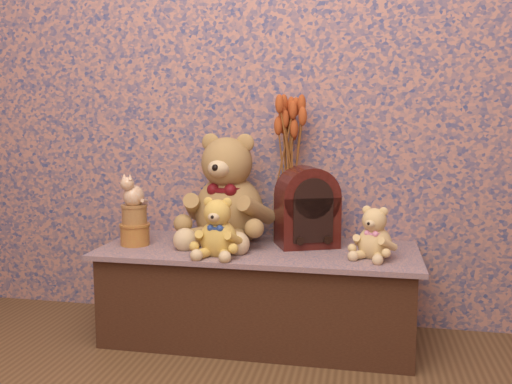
# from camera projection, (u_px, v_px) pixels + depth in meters

# --- Properties ---
(display_shelf) EXTENTS (1.30, 0.53, 0.39)m
(display_shelf) POSITION_uv_depth(u_px,v_px,m) (258.00, 293.00, 2.31)
(display_shelf) COLOR navy
(display_shelf) RESTS_ON ground
(teddy_large) EXTENTS (0.45, 0.52, 0.50)m
(teddy_large) POSITION_uv_depth(u_px,v_px,m) (229.00, 184.00, 2.38)
(teddy_large) COLOR #A17D3E
(teddy_large) RESTS_ON display_shelf
(teddy_medium) EXTENTS (0.20, 0.24, 0.25)m
(teddy_medium) POSITION_uv_depth(u_px,v_px,m) (218.00, 224.00, 2.15)
(teddy_medium) COLOR #B68A33
(teddy_medium) RESTS_ON display_shelf
(teddy_small) EXTENTS (0.24, 0.25, 0.22)m
(teddy_small) POSITION_uv_depth(u_px,v_px,m) (375.00, 230.00, 2.11)
(teddy_small) COLOR tan
(teddy_small) RESTS_ON display_shelf
(cathedral_radio) EXTENTS (0.29, 0.26, 0.33)m
(cathedral_radio) POSITION_uv_depth(u_px,v_px,m) (307.00, 206.00, 2.30)
(cathedral_radio) COLOR #37100A
(cathedral_radio) RESTS_ON display_shelf
(ceramic_vase) EXTENTS (0.14, 0.14, 0.21)m
(ceramic_vase) POSITION_uv_depth(u_px,v_px,m) (288.00, 217.00, 2.39)
(ceramic_vase) COLOR tan
(ceramic_vase) RESTS_ON display_shelf
(dried_stalks) EXTENTS (0.22, 0.22, 0.43)m
(dried_stalks) POSITION_uv_depth(u_px,v_px,m) (288.00, 144.00, 2.35)
(dried_stalks) COLOR #AE441B
(dried_stalks) RESTS_ON ceramic_vase
(biscuit_tin_lower) EXTENTS (0.16, 0.16, 0.09)m
(biscuit_tin_lower) POSITION_uv_depth(u_px,v_px,m) (135.00, 235.00, 2.33)
(biscuit_tin_lower) COLOR gold
(biscuit_tin_lower) RESTS_ON display_shelf
(biscuit_tin_upper) EXTENTS (0.13, 0.13, 0.08)m
(biscuit_tin_upper) POSITION_uv_depth(u_px,v_px,m) (134.00, 215.00, 2.32)
(biscuit_tin_upper) COLOR tan
(biscuit_tin_upper) RESTS_ON biscuit_tin_lower
(cat_figurine) EXTENTS (0.14, 0.14, 0.14)m
(cat_figurine) POSITION_uv_depth(u_px,v_px,m) (134.00, 189.00, 2.30)
(cat_figurine) COLOR silver
(cat_figurine) RESTS_ON biscuit_tin_upper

